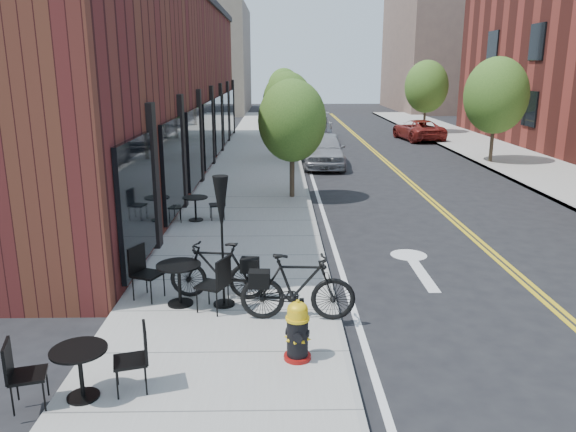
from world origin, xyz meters
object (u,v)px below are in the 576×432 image
object	(u,v)px
parked_car_a	(324,150)
fire_hydrant	(297,331)
bistro_set_c	(195,205)
parked_car_b	(311,132)
patio_umbrella	(221,214)
bicycle_left	(218,271)
bistro_set_a	(80,366)
parked_car_c	(314,127)
bicycle_right	(298,287)
bistro_set_b	(179,278)
parked_car_far	(418,130)

from	to	relation	value
parked_car_a	fire_hydrant	bearing A→B (deg)	-93.05
bistro_set_c	parked_car_a	bearing A→B (deg)	52.33
parked_car_b	patio_umbrella	bearing A→B (deg)	-91.82
bicycle_left	parked_car_b	size ratio (longest dim) A/B	0.37
fire_hydrant	bistro_set_a	bearing A→B (deg)	-146.63
fire_hydrant	parked_car_a	size ratio (longest dim) A/B	0.21
parked_car_c	bistro_set_c	bearing A→B (deg)	-98.59
fire_hydrant	bicycle_right	bearing A→B (deg)	102.57
parked_car_b	bicycle_left	bearing A→B (deg)	-92.27
patio_umbrella	bistro_set_b	bearing A→B (deg)	176.47
bicycle_left	patio_umbrella	bearing A→B (deg)	30.30
parked_car_b	bicycle_right	bearing A→B (deg)	-88.32
bicycle_right	parked_car_a	xyz separation A→B (m)	(1.73, 15.86, 0.05)
fire_hydrant	parked_car_c	world-z (taller)	parked_car_c
bistro_set_b	patio_umbrella	xyz separation A→B (m)	(0.79, -0.05, 1.20)
parked_car_b	parked_car_c	bearing A→B (deg)	89.19
bicycle_left	bicycle_right	xyz separation A→B (m)	(1.43, -0.93, 0.04)
bicycle_right	bistro_set_c	xyz separation A→B (m)	(-2.62, 6.42, -0.14)
parked_car_a	parked_car_b	bearing A→B (deg)	94.47
parked_car_b	parked_car_c	world-z (taller)	parked_car_b
fire_hydrant	bistro_set_a	distance (m)	2.97
bistro_set_c	parked_car_a	size ratio (longest dim) A/B	0.38
bicycle_left	patio_umbrella	size ratio (longest dim) A/B	0.76
fire_hydrant	parked_car_far	world-z (taller)	parked_car_far
bicycle_left	patio_umbrella	distance (m)	1.20
fire_hydrant	parked_car_b	distance (m)	23.78
patio_umbrella	parked_car_b	size ratio (longest dim) A/B	0.49
bistro_set_c	bicycle_right	bearing A→B (deg)	-80.72
fire_hydrant	patio_umbrella	bearing A→B (deg)	137.40
parked_car_c	bistro_set_a	bearing A→B (deg)	-94.88
parked_car_a	parked_car_far	world-z (taller)	parked_car_a
patio_umbrella	bicycle_right	bearing A→B (deg)	-25.55
bistro_set_a	patio_umbrella	bearing A→B (deg)	45.93
bicycle_left	bistro_set_c	xyz separation A→B (m)	(-1.19, 5.49, -0.10)
bistro_set_b	parked_car_b	size ratio (longest dim) A/B	0.38
bicycle_right	parked_car_c	xyz separation A→B (m)	(1.84, 25.08, 0.08)
parked_car_a	parked_car_b	world-z (taller)	parked_car_b
bicycle_right	parked_car_far	bearing A→B (deg)	-15.18
bistro_set_a	bistro_set_b	bearing A→B (deg)	59.64
fire_hydrant	patio_umbrella	xyz separation A→B (m)	(-1.25, 1.95, 1.26)
parked_car_a	parked_car_far	size ratio (longest dim) A/B	0.99
bistro_set_c	parked_car_c	distance (m)	19.18
parked_car_c	bicycle_left	bearing A→B (deg)	-92.86
bicycle_right	bistro_set_b	size ratio (longest dim) A/B	1.04
parked_car_b	parked_car_far	bearing A→B (deg)	27.93
bistro_set_b	parked_car_far	bearing A→B (deg)	91.33
bistro_set_a	patio_umbrella	distance (m)	3.52
bicycle_left	parked_car_a	distance (m)	15.25
bicycle_left	parked_car_b	bearing A→B (deg)	179.25
parked_car_far	bicycle_left	bearing A→B (deg)	60.41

